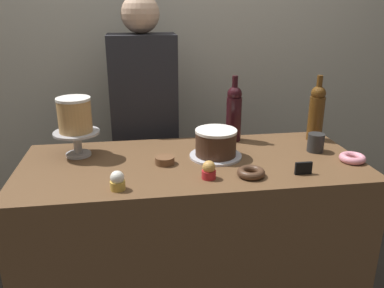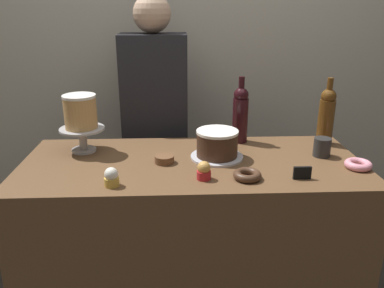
{
  "view_description": "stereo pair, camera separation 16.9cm",
  "coord_description": "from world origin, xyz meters",
  "px_view_note": "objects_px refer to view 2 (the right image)",
  "views": [
    {
      "loc": [
        -0.24,
        -1.58,
        1.55
      ],
      "look_at": [
        0.0,
        0.0,
        0.98
      ],
      "focal_mm": 36.78,
      "sensor_mm": 36.0,
      "label": 1
    },
    {
      "loc": [
        -0.07,
        -1.59,
        1.55
      ],
      "look_at": [
        0.0,
        0.0,
        0.98
      ],
      "focal_mm": 36.78,
      "sensor_mm": 36.0,
      "label": 2
    }
  ],
  "objects_px": {
    "cupcake_caramel": "(204,171)",
    "donut_chocolate": "(247,175)",
    "donut_pink": "(358,165)",
    "coffee_cup_ceramic": "(322,147)",
    "price_sign_chalkboard": "(302,173)",
    "wine_bottle_dark_red": "(240,114)",
    "wine_bottle_amber": "(326,115)",
    "white_layer_cake": "(80,112)",
    "chocolate_round_cake": "(217,143)",
    "cookie_stack": "(164,159)",
    "cupcake_vanilla": "(111,177)",
    "cake_stand_pedestal": "(83,135)",
    "barista_figure": "(156,134)"
  },
  "relations": [
    {
      "from": "wine_bottle_dark_red",
      "to": "barista_figure",
      "type": "relative_size",
      "value": 0.2
    },
    {
      "from": "wine_bottle_amber",
      "to": "donut_chocolate",
      "type": "height_order",
      "value": "wine_bottle_amber"
    },
    {
      "from": "cupcake_caramel",
      "to": "cookie_stack",
      "type": "xyz_separation_m",
      "value": [
        -0.16,
        0.18,
        -0.02
      ]
    },
    {
      "from": "donut_chocolate",
      "to": "white_layer_cake",
      "type": "bearing_deg",
      "value": 154.41
    },
    {
      "from": "white_layer_cake",
      "to": "chocolate_round_cake",
      "type": "distance_m",
      "value": 0.63
    },
    {
      "from": "chocolate_round_cake",
      "to": "barista_figure",
      "type": "relative_size",
      "value": 0.12
    },
    {
      "from": "cupcake_vanilla",
      "to": "barista_figure",
      "type": "relative_size",
      "value": 0.05
    },
    {
      "from": "wine_bottle_dark_red",
      "to": "cupcake_caramel",
      "type": "xyz_separation_m",
      "value": [
        -0.21,
        -0.44,
        -0.11
      ]
    },
    {
      "from": "donut_chocolate",
      "to": "coffee_cup_ceramic",
      "type": "height_order",
      "value": "coffee_cup_ceramic"
    },
    {
      "from": "wine_bottle_amber",
      "to": "cupcake_vanilla",
      "type": "distance_m",
      "value": 1.07
    },
    {
      "from": "donut_chocolate",
      "to": "cupcake_caramel",
      "type": "bearing_deg",
      "value": 178.27
    },
    {
      "from": "chocolate_round_cake",
      "to": "donut_pink",
      "type": "height_order",
      "value": "chocolate_round_cake"
    },
    {
      "from": "donut_pink",
      "to": "coffee_cup_ceramic",
      "type": "height_order",
      "value": "coffee_cup_ceramic"
    },
    {
      "from": "wine_bottle_amber",
      "to": "price_sign_chalkboard",
      "type": "relative_size",
      "value": 4.65
    },
    {
      "from": "wine_bottle_amber",
      "to": "cupcake_caramel",
      "type": "height_order",
      "value": "wine_bottle_amber"
    },
    {
      "from": "cupcake_caramel",
      "to": "donut_chocolate",
      "type": "xyz_separation_m",
      "value": [
        0.17,
        -0.01,
        -0.02
      ]
    },
    {
      "from": "cake_stand_pedestal",
      "to": "wine_bottle_dark_red",
      "type": "xyz_separation_m",
      "value": [
        0.75,
        0.11,
        0.07
      ]
    },
    {
      "from": "white_layer_cake",
      "to": "wine_bottle_dark_red",
      "type": "relative_size",
      "value": 0.47
    },
    {
      "from": "coffee_cup_ceramic",
      "to": "donut_pink",
      "type": "bearing_deg",
      "value": -54.18
    },
    {
      "from": "cake_stand_pedestal",
      "to": "white_layer_cake",
      "type": "relative_size",
      "value": 1.33
    },
    {
      "from": "wine_bottle_amber",
      "to": "donut_pink",
      "type": "xyz_separation_m",
      "value": [
        0.04,
        -0.31,
        -0.13
      ]
    },
    {
      "from": "donut_pink",
      "to": "donut_chocolate",
      "type": "bearing_deg",
      "value": -170.01
    },
    {
      "from": "cake_stand_pedestal",
      "to": "white_layer_cake",
      "type": "distance_m",
      "value": 0.11
    },
    {
      "from": "donut_pink",
      "to": "cookie_stack",
      "type": "relative_size",
      "value": 1.33
    },
    {
      "from": "white_layer_cake",
      "to": "price_sign_chalkboard",
      "type": "distance_m",
      "value": 1.0
    },
    {
      "from": "chocolate_round_cake",
      "to": "barista_figure",
      "type": "bearing_deg",
      "value": 119.38
    },
    {
      "from": "wine_bottle_amber",
      "to": "cookie_stack",
      "type": "bearing_deg",
      "value": -164.66
    },
    {
      "from": "wine_bottle_dark_red",
      "to": "donut_chocolate",
      "type": "bearing_deg",
      "value": -95.01
    },
    {
      "from": "wine_bottle_amber",
      "to": "coffee_cup_ceramic",
      "type": "xyz_separation_m",
      "value": [
        -0.07,
        -0.16,
        -0.1
      ]
    },
    {
      "from": "donut_chocolate",
      "to": "coffee_cup_ceramic",
      "type": "relative_size",
      "value": 1.32
    },
    {
      "from": "wine_bottle_amber",
      "to": "donut_chocolate",
      "type": "bearing_deg",
      "value": -138.65
    },
    {
      "from": "donut_pink",
      "to": "coffee_cup_ceramic",
      "type": "relative_size",
      "value": 1.32
    },
    {
      "from": "wine_bottle_amber",
      "to": "cookie_stack",
      "type": "xyz_separation_m",
      "value": [
        -0.78,
        -0.21,
        -0.13
      ]
    },
    {
      "from": "cake_stand_pedestal",
      "to": "price_sign_chalkboard",
      "type": "height_order",
      "value": "cake_stand_pedestal"
    },
    {
      "from": "price_sign_chalkboard",
      "to": "coffee_cup_ceramic",
      "type": "bearing_deg",
      "value": 55.8
    },
    {
      "from": "cake_stand_pedestal",
      "to": "coffee_cup_ceramic",
      "type": "height_order",
      "value": "cake_stand_pedestal"
    },
    {
      "from": "chocolate_round_cake",
      "to": "white_layer_cake",
      "type": "bearing_deg",
      "value": 169.77
    },
    {
      "from": "wine_bottle_amber",
      "to": "cake_stand_pedestal",
      "type": "bearing_deg",
      "value": -177.28
    },
    {
      "from": "donut_chocolate",
      "to": "cookie_stack",
      "type": "xyz_separation_m",
      "value": [
        -0.33,
        0.18,
        0.0
      ]
    },
    {
      "from": "wine_bottle_dark_red",
      "to": "white_layer_cake",
      "type": "bearing_deg",
      "value": -171.98
    },
    {
      "from": "wine_bottle_dark_red",
      "to": "price_sign_chalkboard",
      "type": "height_order",
      "value": "wine_bottle_dark_red"
    },
    {
      "from": "cupcake_caramel",
      "to": "donut_pink",
      "type": "xyz_separation_m",
      "value": [
        0.65,
        0.08,
        -0.02
      ]
    },
    {
      "from": "white_layer_cake",
      "to": "coffee_cup_ceramic",
      "type": "height_order",
      "value": "white_layer_cake"
    },
    {
      "from": "wine_bottle_dark_red",
      "to": "coffee_cup_ceramic",
      "type": "bearing_deg",
      "value": -32.28
    },
    {
      "from": "donut_chocolate",
      "to": "chocolate_round_cake",
      "type": "bearing_deg",
      "value": 112.76
    },
    {
      "from": "cake_stand_pedestal",
      "to": "coffee_cup_ceramic",
      "type": "xyz_separation_m",
      "value": [
        1.09,
        -0.11,
        -0.04
      ]
    },
    {
      "from": "wine_bottle_dark_red",
      "to": "donut_pink",
      "type": "distance_m",
      "value": 0.58
    },
    {
      "from": "donut_chocolate",
      "to": "price_sign_chalkboard",
      "type": "relative_size",
      "value": 1.6
    },
    {
      "from": "coffee_cup_ceramic",
      "to": "price_sign_chalkboard",
      "type": "bearing_deg",
      "value": -124.2
    },
    {
      "from": "white_layer_cake",
      "to": "donut_pink",
      "type": "relative_size",
      "value": 1.37
    }
  ]
}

